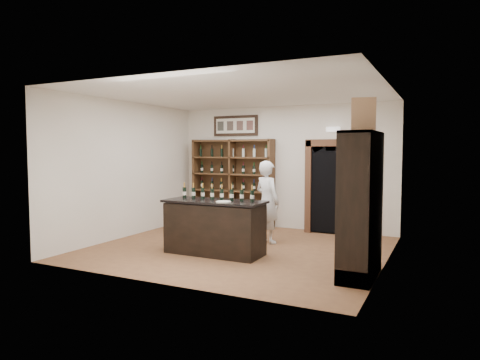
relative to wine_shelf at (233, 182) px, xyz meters
name	(u,v)px	position (x,y,z in m)	size (l,w,h in m)	color
floor	(238,248)	(1.30, -2.33, -1.10)	(5.50, 5.50, 0.00)	brown
ceiling	(238,94)	(1.30, -2.33, 1.90)	(5.50, 5.50, 0.00)	white
wall_back	(283,167)	(1.30, 0.17, 0.40)	(5.50, 0.04, 3.00)	white
wall_left	(127,169)	(-1.45, -2.33, 0.40)	(0.04, 5.00, 3.00)	white
wall_right	(387,176)	(4.05, -2.33, 0.40)	(0.04, 5.00, 3.00)	white
wine_shelf	(233,182)	(0.00, 0.00, 0.00)	(2.20, 0.38, 2.20)	#53311C
framed_picture	(235,126)	(0.00, 0.14, 1.45)	(1.25, 0.04, 0.52)	black
arched_doorway	(332,184)	(2.55, 0.00, 0.04)	(1.17, 0.35, 2.17)	black
emergency_light	(333,129)	(2.55, 0.09, 1.30)	(0.30, 0.10, 0.10)	white
tasting_counter	(215,227)	(1.10, -2.93, -0.61)	(1.88, 0.78, 1.00)	black
counter_bottle_0	(184,192)	(0.38, -2.84, 0.01)	(0.07, 0.07, 0.30)	black
counter_bottle_1	(193,193)	(0.59, -2.84, 0.01)	(0.07, 0.07, 0.30)	black
counter_bottle_2	(203,193)	(0.79, -2.84, 0.01)	(0.07, 0.07, 0.30)	black
counter_bottle_3	(212,194)	(1.00, -2.84, 0.01)	(0.07, 0.07, 0.30)	black
counter_bottle_4	(222,194)	(1.20, -2.84, 0.01)	(0.07, 0.07, 0.30)	black
counter_bottle_5	(232,195)	(1.41, -2.84, 0.01)	(0.07, 0.07, 0.30)	black
counter_bottle_6	(242,195)	(1.61, -2.84, 0.01)	(0.07, 0.07, 0.30)	black
counter_bottle_7	(252,196)	(1.82, -2.84, 0.01)	(0.07, 0.07, 0.30)	black
side_cabinet	(363,228)	(3.82, -3.23, -0.35)	(0.48, 1.20, 2.20)	black
shopkeeper	(267,202)	(1.60, -1.59, -0.25)	(0.62, 0.41, 1.71)	white
plate	(223,202)	(1.40, -3.14, -0.09)	(0.27, 0.27, 0.02)	silver
wine_crate	(363,115)	(3.80, -3.19, 1.35)	(0.35, 0.15, 0.50)	tan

